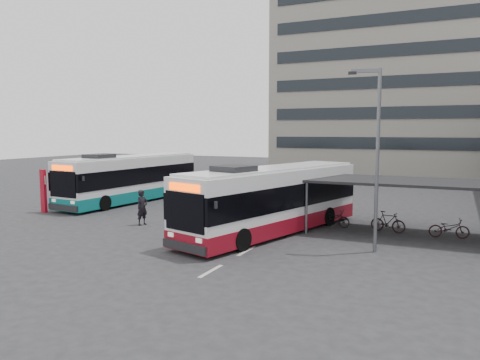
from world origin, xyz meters
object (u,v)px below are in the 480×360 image
at_px(bus_main, 273,200).
at_px(bus_teal, 131,179).
at_px(lamp_post, 375,149).
at_px(pedestrian, 142,207).

height_order(bus_main, bus_teal, bus_teal).
xyz_separation_m(bus_main, lamp_post, (4.89, -1.67, 2.56)).
bearing_deg(lamp_post, pedestrian, 164.51).
bearing_deg(bus_teal, pedestrian, -43.84).
relative_size(bus_teal, lamp_post, 1.60).
distance_m(bus_main, bus_teal, 13.35).
xyz_separation_m(bus_main, pedestrian, (-6.73, -1.15, -0.65)).
height_order(pedestrian, lamp_post, lamp_post).
xyz_separation_m(bus_teal, lamp_post, (17.22, -6.79, 2.55)).
distance_m(bus_main, pedestrian, 6.85).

